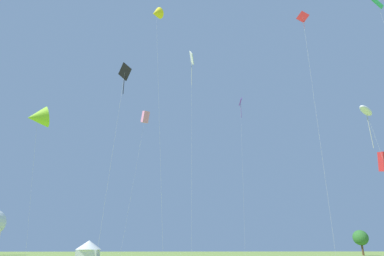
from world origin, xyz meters
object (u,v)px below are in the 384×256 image
kite_white_parafoil (366,111)px  tree_distant_left (361,238)px  kite_red_diamond (304,28)px  kite_white_diamond (192,61)px  festival_tent_center (89,248)px  kite_green_diamond (378,6)px  kite_purple_diamond (241,105)px  kite_lime_delta (37,117)px  kite_black_diamond (124,75)px  kite_yellow_delta (156,14)px  kite_pink_box (145,117)px

kite_white_parafoil → tree_distant_left: kite_white_parafoil is taller
kite_white_parafoil → kite_red_diamond: bearing=-146.1°
kite_white_diamond → tree_distant_left: bearing=40.1°
festival_tent_center → tree_distant_left: bearing=13.9°
kite_green_diamond → kite_purple_diamond: kite_green_diamond is taller
kite_white_diamond → kite_purple_diamond: bearing=57.2°
festival_tent_center → kite_red_diamond: bearing=-50.9°
kite_red_diamond → kite_purple_diamond: size_ratio=0.86×
kite_red_diamond → kite_purple_diamond: bearing=89.8°
festival_tent_center → tree_distant_left: tree_distant_left is taller
kite_lime_delta → kite_white_diamond: bearing=1.5°
tree_distant_left → kite_green_diamond: bearing=-113.6°
kite_white_parafoil → kite_black_diamond: (-28.83, -3.25, 1.81)m
kite_lime_delta → kite_purple_diamond: bearing=30.0°
kite_green_diamond → kite_yellow_delta: kite_yellow_delta is taller
kite_red_diamond → kite_lime_delta: (-31.31, 12.28, -6.36)m
kite_purple_diamond → festival_tent_center: bearing=172.1°
kite_red_diamond → kite_black_diamond: kite_red_diamond is taller
kite_green_diamond → kite_purple_diamond: size_ratio=1.04×
kite_white_parafoil → kite_black_diamond: 29.07m
kite_white_parafoil → tree_distant_left: bearing=62.5°
kite_purple_diamond → kite_pink_box: bearing=-160.9°
kite_purple_diamond → kite_yellow_delta: kite_yellow_delta is taller
kite_red_diamond → kite_yellow_delta: bearing=148.4°
kite_white_parafoil → kite_pink_box: kite_pink_box is taller
kite_white_parafoil → kite_pink_box: 33.49m
kite_green_diamond → kite_yellow_delta: (-27.92, 7.63, 3.36)m
kite_red_diamond → kite_purple_diamond: (0.10, 30.40, 4.84)m
kite_yellow_delta → tree_distant_left: (48.26, 38.84, -29.33)m
kite_black_diamond → kite_purple_diamond: 34.72m
kite_red_diamond → kite_black_diamond: 20.07m
kite_white_diamond → kite_red_diamond: (11.22, -12.80, -3.42)m
kite_lime_delta → kite_pink_box: bearing=42.2°
kite_green_diamond → tree_distant_left: kite_green_diamond is taller
kite_purple_diamond → kite_yellow_delta: bearing=-129.4°
kite_black_diamond → kite_white_parafoil: bearing=6.4°
kite_purple_diamond → kite_green_diamond: bearing=-68.0°
kite_black_diamond → tree_distant_left: bearing=42.0°
kite_lime_delta → tree_distant_left: (63.02, 36.72, -13.48)m
kite_black_diamond → festival_tent_center: size_ratio=4.62×
kite_green_diamond → kite_purple_diamond: (-11.28, 27.86, -1.28)m
tree_distant_left → kite_lime_delta: bearing=-149.8°
kite_purple_diamond → tree_distant_left: bearing=30.5°
kite_purple_diamond → kite_white_parafoil: bearing=-68.4°
kite_black_diamond → kite_lime_delta: bearing=143.1°
kite_white_diamond → kite_pink_box: bearing=122.5°
tree_distant_left → kite_red_diamond: bearing=-122.9°
kite_purple_diamond → kite_lime_delta: 37.95m
kite_white_diamond → kite_black_diamond: (-8.01, -9.60, -8.18)m
kite_green_diamond → kite_red_diamond: size_ratio=1.21×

